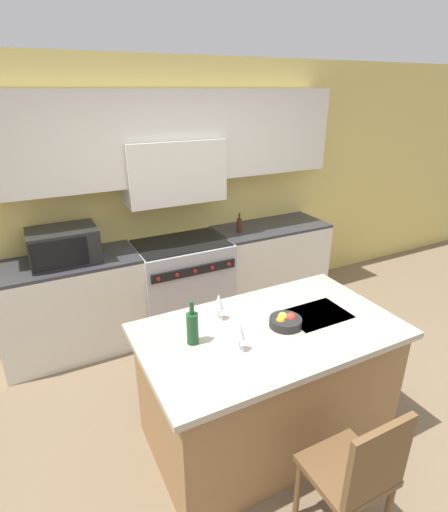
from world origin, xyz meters
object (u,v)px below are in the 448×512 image
object	(u,v)px
wine_glass_far	(219,302)
oil_bottle_on_counter	(239,225)
wine_bottle	(192,327)
microwave	(64,245)
range_stove	(183,283)
wine_glass_near	(240,332)
island_chair	(358,473)
fruit_bowl	(285,321)

from	to	relation	value
wine_glass_far	oil_bottle_on_counter	size ratio (longest dim) A/B	0.93
wine_bottle	oil_bottle_on_counter	bearing A→B (deg)	52.78
microwave	oil_bottle_on_counter	xyz separation A→B (m)	(1.80, -0.01, -0.07)
range_stove	wine_bottle	bearing A→B (deg)	-108.98
microwave	wine_glass_far	world-z (taller)	microwave
wine_glass_near	microwave	bearing A→B (deg)	112.41
range_stove	oil_bottle_on_counter	size ratio (longest dim) A/B	4.45
wine_glass_near	island_chair	bearing A→B (deg)	-68.73
wine_bottle	oil_bottle_on_counter	world-z (taller)	wine_bottle
wine_bottle	wine_glass_far	world-z (taller)	wine_bottle
range_stove	wine_glass_far	world-z (taller)	wine_glass_far
microwave	island_chair	xyz separation A→B (m)	(1.06, -2.62, -0.56)
island_chair	fruit_bowl	size ratio (longest dim) A/B	4.38
range_stove	island_chair	size ratio (longest dim) A/B	1.00
island_chair	wine_bottle	bearing A→B (deg)	118.20
island_chair	wine_glass_far	bearing A→B (deg)	102.31
oil_bottle_on_counter	wine_glass_near	bearing A→B (deg)	-119.06
wine_glass_far	oil_bottle_on_counter	bearing A→B (deg)	56.33
island_chair	oil_bottle_on_counter	world-z (taller)	oil_bottle_on_counter
microwave	wine_glass_near	world-z (taller)	microwave
island_chair	oil_bottle_on_counter	bearing A→B (deg)	74.29
range_stove	fruit_bowl	size ratio (longest dim) A/B	4.38
wine_glass_near	wine_glass_far	bearing A→B (deg)	82.90
microwave	oil_bottle_on_counter	distance (m)	1.80
microwave	range_stove	bearing A→B (deg)	-0.96
wine_glass_near	fruit_bowl	world-z (taller)	wine_glass_near
range_stove	wine_glass_far	distance (m)	1.61
microwave	oil_bottle_on_counter	world-z (taller)	microwave
microwave	fruit_bowl	bearing A→B (deg)	-56.27
wine_glass_far	fruit_bowl	bearing A→B (deg)	-37.47
island_chair	wine_bottle	distance (m)	1.20
wine_glass_near	wine_glass_far	xyz separation A→B (m)	(0.05, 0.38, 0.00)
microwave	fruit_bowl	world-z (taller)	microwave
island_chair	wine_glass_near	distance (m)	0.96
microwave	wine_bottle	distance (m)	1.75
oil_bottle_on_counter	wine_bottle	bearing A→B (deg)	-127.22
wine_bottle	fruit_bowl	size ratio (longest dim) A/B	1.36
microwave	island_chair	bearing A→B (deg)	-67.92
range_stove	oil_bottle_on_counter	world-z (taller)	oil_bottle_on_counter
wine_bottle	microwave	bearing A→B (deg)	108.26
wine_bottle	fruit_bowl	bearing A→B (deg)	-9.49
wine_bottle	wine_glass_near	world-z (taller)	wine_bottle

